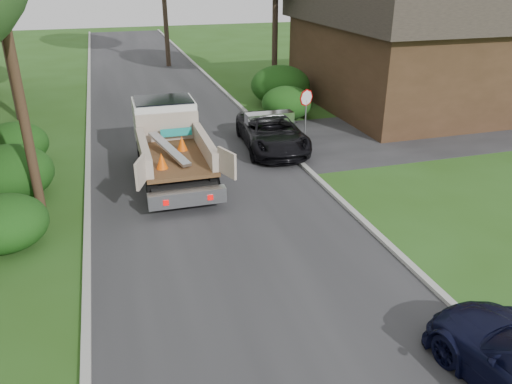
{
  "coord_description": "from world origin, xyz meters",
  "views": [
    {
      "loc": [
        -3.07,
        -10.76,
        7.28
      ],
      "look_at": [
        0.82,
        2.07,
        1.2
      ],
      "focal_mm": 35.0,
      "sensor_mm": 36.0,
      "label": 1
    }
  ],
  "objects_px": {
    "black_pickup": "(272,132)",
    "house_right": "(404,48)",
    "utility_pole": "(11,49)",
    "flatbed_truck": "(169,136)",
    "stop_sign": "(306,105)"
  },
  "relations": [
    {
      "from": "utility_pole",
      "to": "house_right",
      "type": "xyz_separation_m",
      "value": [
        18.48,
        9.02,
        -2.01
      ]
    },
    {
      "from": "house_right",
      "to": "flatbed_truck",
      "type": "xyz_separation_m",
      "value": [
        -13.96,
        -6.33,
        -1.8
      ]
    },
    {
      "from": "black_pickup",
      "to": "house_right",
      "type": "bearing_deg",
      "value": 34.35
    },
    {
      "from": "house_right",
      "to": "stop_sign",
      "type": "bearing_deg",
      "value": -147.34
    },
    {
      "from": "flatbed_truck",
      "to": "black_pickup",
      "type": "distance_m",
      "value": 4.75
    },
    {
      "from": "flatbed_truck",
      "to": "utility_pole",
      "type": "bearing_deg",
      "value": -148.71
    },
    {
      "from": "utility_pole",
      "to": "house_right",
      "type": "height_order",
      "value": "utility_pole"
    },
    {
      "from": "house_right",
      "to": "black_pickup",
      "type": "distance_m",
      "value": 10.99
    },
    {
      "from": "house_right",
      "to": "flatbed_truck",
      "type": "distance_m",
      "value": 15.43
    },
    {
      "from": "black_pickup",
      "to": "stop_sign",
      "type": "bearing_deg",
      "value": 11.23
    },
    {
      "from": "utility_pole",
      "to": "house_right",
      "type": "distance_m",
      "value": 20.66
    },
    {
      "from": "utility_pole",
      "to": "black_pickup",
      "type": "relative_size",
      "value": 1.88
    },
    {
      "from": "stop_sign",
      "to": "black_pickup",
      "type": "relative_size",
      "value": 0.47
    },
    {
      "from": "house_right",
      "to": "flatbed_truck",
      "type": "bearing_deg",
      "value": -155.62
    },
    {
      "from": "utility_pole",
      "to": "flatbed_truck",
      "type": "bearing_deg",
      "value": 30.77
    }
  ]
}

